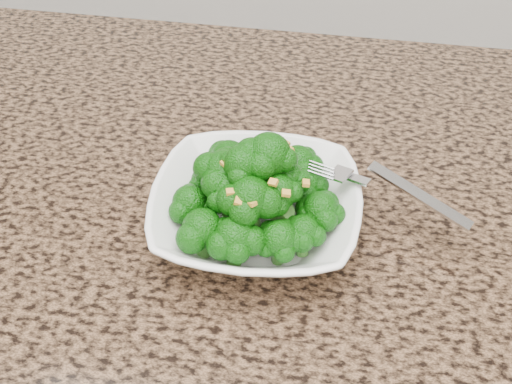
# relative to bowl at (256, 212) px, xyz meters

# --- Properties ---
(granite_counter) EXTENTS (1.64, 1.04, 0.03)m
(granite_counter) POSITION_rel_bowl_xyz_m (-0.08, -0.10, -0.04)
(granite_counter) COLOR brown
(granite_counter) RESTS_ON cabinet
(bowl) EXTENTS (0.21, 0.21, 0.05)m
(bowl) POSITION_rel_bowl_xyz_m (0.00, 0.00, 0.00)
(bowl) COLOR white
(bowl) RESTS_ON granite_counter
(broccoli_pile) EXTENTS (0.18, 0.18, 0.07)m
(broccoli_pile) POSITION_rel_bowl_xyz_m (0.00, 0.00, 0.06)
(broccoli_pile) COLOR #0F5709
(broccoli_pile) RESTS_ON bowl
(garlic_topping) EXTENTS (0.11, 0.11, 0.01)m
(garlic_topping) POSITION_rel_bowl_xyz_m (0.00, 0.00, 0.10)
(garlic_topping) COLOR gold
(garlic_topping) RESTS_ON broccoli_pile
(fork) EXTENTS (0.17, 0.10, 0.01)m
(fork) POSITION_rel_bowl_xyz_m (0.10, 0.03, 0.03)
(fork) COLOR silver
(fork) RESTS_ON bowl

